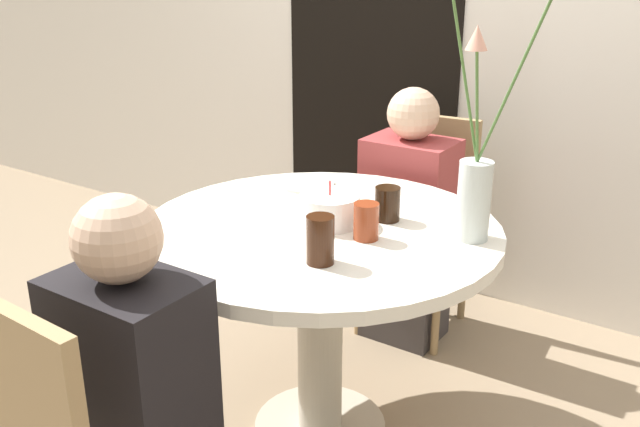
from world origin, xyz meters
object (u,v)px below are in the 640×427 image
at_px(person_woman, 408,226).
at_px(birthday_cake, 330,209).
at_px(chair_far_back, 423,213).
at_px(drink_glass_1, 320,240).
at_px(drink_glass_0, 387,204).
at_px(flower_vase, 478,171).
at_px(side_plate, 305,183).
at_px(person_guest, 136,415).
at_px(drink_glass_2, 366,221).

bearing_deg(person_woman, birthday_cake, -83.30).
distance_m(chair_far_back, person_woman, 0.16).
bearing_deg(drink_glass_1, drink_glass_0, 91.18).
bearing_deg(person_woman, chair_far_back, 95.27).
bearing_deg(flower_vase, person_woman, 130.47).
relative_size(chair_far_back, side_plate, 4.25).
bearing_deg(drink_glass_1, person_woman, 102.93).
height_order(chair_far_back, person_guest, person_guest).
bearing_deg(person_woman, person_guest, -88.73).
bearing_deg(birthday_cake, person_guest, -93.72).
distance_m(side_plate, drink_glass_1, 0.68).
xyz_separation_m(drink_glass_0, person_woman, (-0.21, 0.57, -0.31)).
bearing_deg(side_plate, drink_glass_2, -35.74).
bearing_deg(chair_far_back, drink_glass_2, -79.81).
distance_m(drink_glass_2, person_woman, 0.84).
bearing_deg(drink_glass_1, flower_vase, 53.03).
xyz_separation_m(person_woman, person_guest, (0.03, -1.46, 0.00)).
bearing_deg(birthday_cake, drink_glass_0, 44.50).
height_order(side_plate, person_woman, person_woman).
relative_size(drink_glass_1, person_guest, 0.13).
bearing_deg(flower_vase, chair_far_back, 124.59).
relative_size(drink_glass_0, person_guest, 0.10).
distance_m(drink_glass_0, person_woman, 0.68).
distance_m(side_plate, person_woman, 0.54).
xyz_separation_m(flower_vase, side_plate, (-0.70, 0.16, -0.21)).
bearing_deg(side_plate, chair_far_back, 72.34).
distance_m(drink_glass_0, person_guest, 0.96).
bearing_deg(drink_glass_2, person_woman, 107.55).
distance_m(birthday_cake, drink_glass_2, 0.16).
distance_m(birthday_cake, drink_glass_1, 0.29).
bearing_deg(person_woman, drink_glass_0, -69.77).
bearing_deg(drink_glass_1, chair_far_back, 101.85).
height_order(chair_far_back, person_woman, person_woman).
distance_m(chair_far_back, flower_vase, 1.01).
bearing_deg(person_guest, side_plate, 102.72).
relative_size(side_plate, person_guest, 0.20).
xyz_separation_m(flower_vase, drink_glass_2, (-0.26, -0.16, -0.16)).
bearing_deg(birthday_cake, person_woman, 96.70).
relative_size(drink_glass_2, person_woman, 0.10).
height_order(chair_far_back, flower_vase, flower_vase).
height_order(drink_glass_2, person_woman, person_woman).
distance_m(birthday_cake, drink_glass_0, 0.18).
bearing_deg(person_guest, drink_glass_2, 74.41).
relative_size(drink_glass_0, person_woman, 0.10).
height_order(birthday_cake, person_guest, person_guest).
distance_m(chair_far_back, side_plate, 0.67).
height_order(chair_far_back, side_plate, chair_far_back).
xyz_separation_m(drink_glass_1, person_guest, (-0.19, -0.51, -0.32)).
bearing_deg(drink_glass_0, birthday_cake, -135.50).
xyz_separation_m(flower_vase, person_woman, (-0.50, 0.58, -0.47)).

